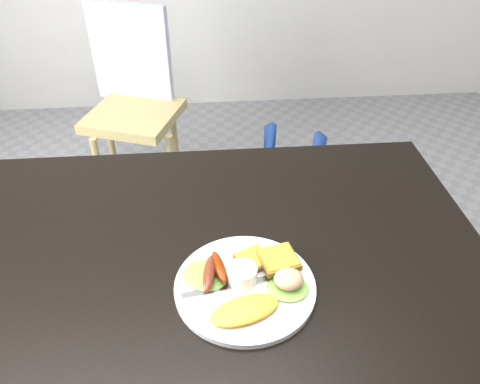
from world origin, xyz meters
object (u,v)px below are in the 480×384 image
(dining_table, at_px, (216,253))
(person, at_px, (270,110))
(dining_chair, at_px, (134,116))
(plate, at_px, (245,286))

(dining_table, relative_size, person, 0.84)
(dining_table, height_order, person, person)
(dining_chair, xyz_separation_m, plate, (0.39, -1.33, 0.31))
(dining_table, bearing_deg, dining_chair, 105.56)
(dining_table, xyz_separation_m, plate, (0.05, -0.13, 0.03))
(dining_chair, relative_size, plate, 1.35)
(dining_table, xyz_separation_m, dining_chair, (-0.34, 1.21, -0.28))
(dining_table, distance_m, plate, 0.14)
(person, bearing_deg, plate, 97.90)
(dining_table, relative_size, plate, 4.26)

